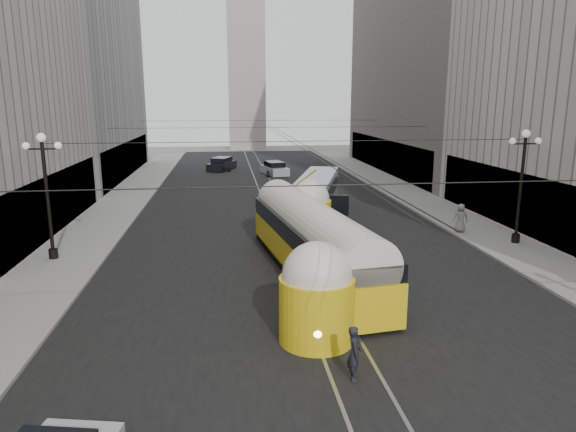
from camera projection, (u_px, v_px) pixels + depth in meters
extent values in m
cube|color=black|center=(273.00, 201.00, 41.87)|extent=(20.00, 85.00, 0.02)
cube|color=gray|center=(129.00, 196.00, 43.84)|extent=(4.00, 72.00, 0.15)
cube|color=gray|center=(400.00, 190.00, 46.64)|extent=(4.00, 72.00, 0.15)
cube|color=gray|center=(263.00, 202.00, 41.78)|extent=(0.12, 85.00, 0.04)
cube|color=gray|center=(282.00, 201.00, 41.95)|extent=(0.12, 85.00, 0.04)
cube|color=black|center=(58.00, 201.00, 31.55)|extent=(0.10, 18.00, 3.60)
cube|color=#999999|center=(59.00, 40.00, 51.45)|extent=(12.00, 28.00, 28.00)
cube|color=black|center=(129.00, 158.00, 54.79)|extent=(0.10, 25.20, 3.60)
cube|color=black|center=(505.00, 197.00, 32.90)|extent=(0.10, 18.00, 3.60)
cube|color=#514C47|center=(442.00, 25.00, 55.68)|extent=(12.00, 32.00, 32.00)
cube|color=black|center=(383.00, 155.00, 58.08)|extent=(0.10, 28.80, 3.60)
cube|color=#B2AFA8|center=(246.00, 76.00, 85.22)|extent=(6.00, 6.00, 24.00)
cylinder|color=black|center=(48.00, 201.00, 25.66)|extent=(0.18, 0.18, 6.00)
cylinder|color=black|center=(53.00, 254.00, 26.27)|extent=(0.44, 0.44, 0.50)
cylinder|color=black|center=(42.00, 149.00, 25.09)|extent=(1.60, 0.08, 0.08)
sphere|color=white|center=(41.00, 138.00, 24.96)|extent=(0.44, 0.44, 0.44)
sphere|color=white|center=(26.00, 146.00, 24.96)|extent=(0.36, 0.36, 0.36)
sphere|color=white|center=(58.00, 146.00, 25.14)|extent=(0.36, 0.36, 0.36)
cylinder|color=black|center=(520.00, 191.00, 28.60)|extent=(0.18, 0.18, 6.00)
cylinder|color=black|center=(516.00, 238.00, 29.21)|extent=(0.44, 0.44, 0.50)
cylinder|color=black|center=(525.00, 144.00, 28.03)|extent=(1.60, 0.08, 0.08)
sphere|color=white|center=(526.00, 134.00, 27.91)|extent=(0.44, 0.44, 0.44)
sphere|color=white|center=(513.00, 141.00, 27.91)|extent=(0.36, 0.36, 0.36)
sphere|color=white|center=(538.00, 141.00, 28.08)|extent=(0.36, 0.36, 0.36)
cylinder|color=black|center=(373.00, 184.00, 12.95)|extent=(25.00, 0.03, 0.03)
cylinder|color=black|center=(297.00, 141.00, 26.50)|extent=(25.00, 0.03, 0.03)
cylinder|color=black|center=(273.00, 127.00, 40.06)|extent=(25.00, 0.03, 0.03)
cylinder|color=black|center=(260.00, 121.00, 53.62)|extent=(25.00, 0.03, 0.03)
cylinder|color=black|center=(268.00, 127.00, 43.98)|extent=(0.03, 72.00, 0.03)
cylinder|color=black|center=(273.00, 127.00, 44.02)|extent=(0.03, 72.00, 0.03)
cube|color=yellow|center=(312.00, 254.00, 24.07)|extent=(4.52, 14.07, 1.68)
cube|color=black|center=(312.00, 270.00, 24.25)|extent=(4.46, 13.66, 0.30)
cube|color=black|center=(312.00, 231.00, 23.83)|extent=(4.51, 13.86, 0.84)
cylinder|color=silver|center=(312.00, 225.00, 23.77)|extent=(4.19, 13.82, 2.27)
cylinder|color=yellow|center=(317.00, 310.00, 17.40)|extent=(2.57, 2.57, 2.27)
sphere|color=silver|center=(317.00, 276.00, 17.14)|extent=(2.37, 2.37, 2.37)
cylinder|color=yellow|center=(309.00, 219.00, 30.70)|extent=(2.57, 2.57, 2.27)
sphere|color=silver|center=(310.00, 199.00, 30.44)|extent=(2.37, 2.37, 2.37)
sphere|color=#FFF2BF|center=(318.00, 333.00, 16.34)|extent=(0.36, 0.36, 0.36)
cube|color=#AFB1B5|center=(317.00, 195.00, 37.09)|extent=(5.27, 11.08, 2.72)
cube|color=black|center=(317.00, 188.00, 36.99)|extent=(5.18, 10.72, 1.00)
cube|color=black|center=(332.00, 205.00, 31.80)|extent=(2.03, 0.69, 1.27)
cylinder|color=black|center=(309.00, 219.00, 33.64)|extent=(0.30, 0.91, 0.91)
cylinder|color=black|center=(343.00, 218.00, 33.91)|extent=(0.30, 0.91, 0.91)
cylinder|color=black|center=(295.00, 199.00, 40.70)|extent=(0.30, 0.91, 0.91)
cylinder|color=black|center=(323.00, 198.00, 40.97)|extent=(0.30, 0.91, 0.91)
cube|color=silver|center=(274.00, 170.00, 56.72)|extent=(2.97, 4.99, 0.83)
cube|color=black|center=(274.00, 165.00, 56.59)|extent=(2.25, 2.90, 0.78)
cylinder|color=black|center=(268.00, 174.00, 55.12)|extent=(0.22, 0.66, 0.66)
cylinder|color=black|center=(284.00, 174.00, 55.32)|extent=(0.22, 0.66, 0.66)
cylinder|color=black|center=(266.00, 170.00, 58.19)|extent=(0.22, 0.66, 0.66)
cylinder|color=black|center=(281.00, 170.00, 58.39)|extent=(0.22, 0.66, 0.66)
cube|color=black|center=(222.00, 166.00, 60.60)|extent=(3.60, 5.17, 0.85)
cube|color=black|center=(222.00, 161.00, 60.46)|extent=(2.58, 3.08, 0.80)
cylinder|color=black|center=(214.00, 169.00, 58.96)|extent=(0.22, 0.68, 0.68)
cylinder|color=black|center=(229.00, 169.00, 59.16)|extent=(0.22, 0.68, 0.68)
cylinder|color=black|center=(215.00, 166.00, 62.10)|extent=(0.22, 0.68, 0.68)
cylinder|color=black|center=(229.00, 165.00, 62.31)|extent=(0.22, 0.68, 0.68)
imported|color=black|center=(354.00, 353.00, 15.04)|extent=(0.48, 0.66, 1.67)
imported|color=gray|center=(460.00, 218.00, 31.40)|extent=(0.97, 0.75, 1.76)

